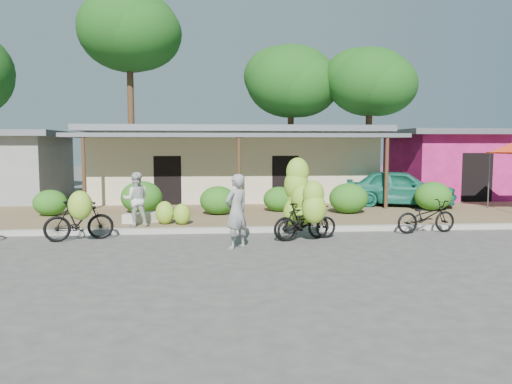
{
  "coord_description": "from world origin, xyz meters",
  "views": [
    {
      "loc": [
        -0.88,
        -12.31,
        2.51
      ],
      "look_at": [
        0.27,
        1.73,
        1.2
      ],
      "focal_mm": 35.0,
      "sensor_mm": 36.0,
      "label": 1
    }
  ],
  "objects_px": {
    "tree_near_right": "(366,80)",
    "bike_far_right": "(426,217)",
    "vendor": "(236,211)",
    "bike_left": "(79,218)",
    "sack_near": "(145,218)",
    "sack_far": "(135,219)",
    "bike_right": "(306,215)",
    "teal_van": "(400,188)",
    "tree_center_right": "(287,80)",
    "tree_far_center": "(126,30)",
    "bike_center": "(302,206)",
    "bystander": "(136,199)"
  },
  "relations": [
    {
      "from": "bike_right",
      "to": "tree_far_center",
      "type": "bearing_deg",
      "value": 6.19
    },
    {
      "from": "bike_far_right",
      "to": "teal_van",
      "type": "xyz_separation_m",
      "value": [
        1.28,
        5.45,
        0.36
      ]
    },
    {
      "from": "tree_far_center",
      "to": "tree_center_right",
      "type": "bearing_deg",
      "value": 3.18
    },
    {
      "from": "vendor",
      "to": "sack_far",
      "type": "bearing_deg",
      "value": -90.44
    },
    {
      "from": "tree_near_right",
      "to": "sack_near",
      "type": "xyz_separation_m",
      "value": [
        -10.4,
        -11.26,
        -5.77
      ]
    },
    {
      "from": "tree_center_right",
      "to": "sack_far",
      "type": "height_order",
      "value": "tree_center_right"
    },
    {
      "from": "tree_near_right",
      "to": "bystander",
      "type": "xyz_separation_m",
      "value": [
        -10.54,
        -11.98,
        -5.12
      ]
    },
    {
      "from": "bystander",
      "to": "bike_center",
      "type": "bearing_deg",
      "value": 152.47
    },
    {
      "from": "bike_right",
      "to": "sack_near",
      "type": "xyz_separation_m",
      "value": [
        -4.58,
        2.85,
        -0.44
      ]
    },
    {
      "from": "bike_far_right",
      "to": "vendor",
      "type": "distance_m",
      "value": 5.83
    },
    {
      "from": "tree_center_right",
      "to": "sack_far",
      "type": "distance_m",
      "value": 16.1
    },
    {
      "from": "sack_near",
      "to": "vendor",
      "type": "height_order",
      "value": "vendor"
    },
    {
      "from": "tree_center_right",
      "to": "bystander",
      "type": "bearing_deg",
      "value": -115.08
    },
    {
      "from": "bike_center",
      "to": "bystander",
      "type": "xyz_separation_m",
      "value": [
        -4.69,
        1.64,
        0.04
      ]
    },
    {
      "from": "sack_far",
      "to": "vendor",
      "type": "distance_m",
      "value": 4.67
    },
    {
      "from": "sack_near",
      "to": "vendor",
      "type": "bearing_deg",
      "value": -53.06
    },
    {
      "from": "bystander",
      "to": "sack_near",
      "type": "bearing_deg",
      "value": -109.27
    },
    {
      "from": "bike_right",
      "to": "teal_van",
      "type": "relative_size",
      "value": 0.41
    },
    {
      "from": "bike_left",
      "to": "bike_far_right",
      "type": "relative_size",
      "value": 0.97
    },
    {
      "from": "tree_center_right",
      "to": "teal_van",
      "type": "xyz_separation_m",
      "value": [
        3.14,
        -9.69,
        -5.44
      ]
    },
    {
      "from": "bike_center",
      "to": "bike_far_right",
      "type": "xyz_separation_m",
      "value": [
        3.72,
        0.47,
        -0.41
      ]
    },
    {
      "from": "bystander",
      "to": "bike_far_right",
      "type": "bearing_deg",
      "value": 163.87
    },
    {
      "from": "bike_left",
      "to": "sack_near",
      "type": "relative_size",
      "value": 2.17
    },
    {
      "from": "bike_center",
      "to": "bike_far_right",
      "type": "relative_size",
      "value": 1.15
    },
    {
      "from": "tree_near_right",
      "to": "sack_far",
      "type": "xyz_separation_m",
      "value": [
        -10.67,
        -11.36,
        -5.78
      ]
    },
    {
      "from": "tree_near_right",
      "to": "bike_center",
      "type": "distance_m",
      "value": 15.7
    },
    {
      "from": "vendor",
      "to": "bystander",
      "type": "xyz_separation_m",
      "value": [
        -2.86,
        2.91,
        0.01
      ]
    },
    {
      "from": "sack_far",
      "to": "bystander",
      "type": "relative_size",
      "value": 0.47
    },
    {
      "from": "bike_left",
      "to": "bike_center",
      "type": "bearing_deg",
      "value": -108.15
    },
    {
      "from": "bike_left",
      "to": "sack_far",
      "type": "bearing_deg",
      "value": -43.75
    },
    {
      "from": "bike_center",
      "to": "sack_near",
      "type": "distance_m",
      "value": 5.16
    },
    {
      "from": "bike_far_right",
      "to": "sack_near",
      "type": "bearing_deg",
      "value": 68.08
    },
    {
      "from": "bike_center",
      "to": "bystander",
      "type": "distance_m",
      "value": 4.97
    },
    {
      "from": "tree_center_right",
      "to": "bike_left",
      "type": "bearing_deg",
      "value": -116.34
    },
    {
      "from": "bike_center",
      "to": "bystander",
      "type": "height_order",
      "value": "bike_center"
    },
    {
      "from": "bike_right",
      "to": "sack_far",
      "type": "bearing_deg",
      "value": 41.88
    },
    {
      "from": "bystander",
      "to": "teal_van",
      "type": "distance_m",
      "value": 10.58
    },
    {
      "from": "tree_near_right",
      "to": "bystander",
      "type": "relative_size",
      "value": 4.86
    },
    {
      "from": "bike_right",
      "to": "teal_van",
      "type": "bearing_deg",
      "value": -56.2
    },
    {
      "from": "tree_far_center",
      "to": "bystander",
      "type": "height_order",
      "value": "tree_far_center"
    },
    {
      "from": "tree_near_right",
      "to": "bike_far_right",
      "type": "distance_m",
      "value": 14.43
    },
    {
      "from": "tree_far_center",
      "to": "bystander",
      "type": "relative_size",
      "value": 6.8
    },
    {
      "from": "bike_center",
      "to": "bike_right",
      "type": "height_order",
      "value": "bike_center"
    },
    {
      "from": "bike_far_right",
      "to": "bystander",
      "type": "bearing_deg",
      "value": 72.99
    },
    {
      "from": "tree_near_right",
      "to": "vendor",
      "type": "distance_m",
      "value": 17.52
    },
    {
      "from": "tree_center_right",
      "to": "sack_near",
      "type": "bearing_deg",
      "value": -115.77
    },
    {
      "from": "bike_left",
      "to": "bike_far_right",
      "type": "height_order",
      "value": "bike_left"
    },
    {
      "from": "sack_near",
      "to": "bike_far_right",
      "type": "bearing_deg",
      "value": -12.82
    },
    {
      "from": "sack_near",
      "to": "sack_far",
      "type": "distance_m",
      "value": 0.28
    },
    {
      "from": "tree_far_center",
      "to": "bike_center",
      "type": "xyz_separation_m",
      "value": [
        7.14,
        -15.12,
        -7.94
      ]
    }
  ]
}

